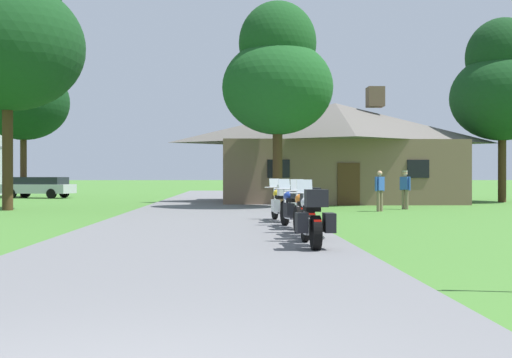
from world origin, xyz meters
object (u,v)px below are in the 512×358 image
(bystander_blue_shirt_beside_signpost, at_px, (380,189))
(tree_left_near, at_px, (7,28))
(motorcycle_white_nearest_to_camera, at_px, (312,219))
(bystander_blue_shirt_near_lodge, at_px, (405,188))
(motorcycle_blue_third_in_row, at_px, (294,207))
(tree_right_of_lodge, at_px, (502,85))
(motorcycle_orange_second_in_row, at_px, (305,212))
(tree_left_far, at_px, (23,91))
(parked_silver_suv_far_left, at_px, (39,186))
(motorcycle_yellow_farthest_in_row, at_px, (281,203))
(tree_by_lodge_front, at_px, (278,75))

(bystander_blue_shirt_beside_signpost, bearing_deg, tree_left_near, 135.91)
(motorcycle_white_nearest_to_camera, distance_m, bystander_blue_shirt_near_lodge, 16.05)
(motorcycle_blue_third_in_row, height_order, tree_right_of_lodge, tree_right_of_lodge)
(motorcycle_blue_third_in_row, bearing_deg, tree_right_of_lodge, 43.15)
(motorcycle_blue_third_in_row, bearing_deg, motorcycle_orange_second_in_row, -99.73)
(tree_left_far, bearing_deg, tree_right_of_lodge, -17.33)
(bystander_blue_shirt_near_lodge, bearing_deg, parked_silver_suv_far_left, 15.78)
(motorcycle_blue_third_in_row, relative_size, tree_left_near, 0.17)
(motorcycle_yellow_farthest_in_row, height_order, tree_right_of_lodge, tree_right_of_lodge)
(tree_by_lodge_front, bearing_deg, motorcycle_blue_third_in_row, -92.15)
(bystander_blue_shirt_near_lodge, xyz_separation_m, parked_silver_suv_far_left, (-20.34, 15.26, -0.17))
(motorcycle_white_nearest_to_camera, relative_size, tree_left_near, 0.17)
(tree_right_of_lodge, relative_size, tree_by_lodge_front, 1.11)
(motorcycle_blue_third_in_row, relative_size, bystander_blue_shirt_beside_signpost, 1.24)
(tree_right_of_lodge, bearing_deg, parked_silver_suv_far_left, 164.61)
(motorcycle_white_nearest_to_camera, height_order, tree_left_far, tree_left_far)
(tree_left_near, distance_m, tree_left_far, 17.56)
(bystander_blue_shirt_beside_signpost, height_order, tree_right_of_lodge, tree_right_of_lodge)
(bystander_blue_shirt_near_lodge, bearing_deg, motorcycle_blue_third_in_row, 113.20)
(bystander_blue_shirt_near_lodge, xyz_separation_m, tree_left_far, (-21.86, 16.77, 6.37))
(motorcycle_orange_second_in_row, distance_m, bystander_blue_shirt_near_lodge, 14.06)
(tree_left_far, height_order, parked_silver_suv_far_left, tree_left_far)
(bystander_blue_shirt_near_lodge, distance_m, parked_silver_suv_far_left, 25.43)
(motorcycle_yellow_farthest_in_row, relative_size, tree_right_of_lodge, 0.20)
(motorcycle_blue_third_in_row, xyz_separation_m, motorcycle_yellow_farthest_in_row, (-0.14, 2.50, 0.00))
(motorcycle_yellow_farthest_in_row, distance_m, bystander_blue_shirt_beside_signpost, 7.83)
(parked_silver_suv_far_left, bearing_deg, bystander_blue_shirt_near_lodge, -113.73)
(tree_by_lodge_front, bearing_deg, tree_left_far, 136.15)
(bystander_blue_shirt_beside_signpost, bearing_deg, motorcycle_white_nearest_to_camera, -147.36)
(bystander_blue_shirt_near_lodge, relative_size, tree_by_lodge_front, 0.18)
(motorcycle_orange_second_in_row, bearing_deg, bystander_blue_shirt_near_lodge, 60.59)
(motorcycle_white_nearest_to_camera, height_order, parked_silver_suv_far_left, parked_silver_suv_far_left)
(bystander_blue_shirt_near_lodge, distance_m, bystander_blue_shirt_beside_signpost, 2.20)
(bystander_blue_shirt_near_lodge, height_order, tree_by_lodge_front, tree_by_lodge_front)
(motorcycle_white_nearest_to_camera, height_order, bystander_blue_shirt_beside_signpost, bystander_blue_shirt_beside_signpost)
(motorcycle_yellow_farthest_in_row, bearing_deg, motorcycle_white_nearest_to_camera, -97.30)
(tree_right_of_lodge, distance_m, tree_left_far, 30.92)
(motorcycle_yellow_farthest_in_row, xyz_separation_m, tree_right_of_lodge, (13.70, 15.53, 5.95))
(motorcycle_white_nearest_to_camera, relative_size, motorcycle_blue_third_in_row, 1.01)
(tree_left_near, height_order, tree_by_lodge_front, tree_left_near)
(motorcycle_orange_second_in_row, xyz_separation_m, motorcycle_blue_third_in_row, (-0.01, 2.28, -0.01))
(tree_by_lodge_front, bearing_deg, tree_right_of_lodge, 26.41)
(motorcycle_yellow_farthest_in_row, distance_m, tree_left_near, 15.23)
(motorcycle_yellow_farthest_in_row, xyz_separation_m, bystander_blue_shirt_beside_signpost, (4.55, 6.36, 0.32))
(bystander_blue_shirt_near_lodge, bearing_deg, tree_left_near, 53.01)
(bystander_blue_shirt_beside_signpost, relative_size, tree_left_near, 0.14)
(tree_left_near, distance_m, parked_silver_suv_far_left, 17.18)
(tree_by_lodge_front, distance_m, parked_silver_suv_far_left, 21.22)
(motorcycle_yellow_farthest_in_row, bearing_deg, tree_left_far, 115.01)
(motorcycle_orange_second_in_row, xyz_separation_m, tree_left_near, (-11.09, 12.65, 7.08))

